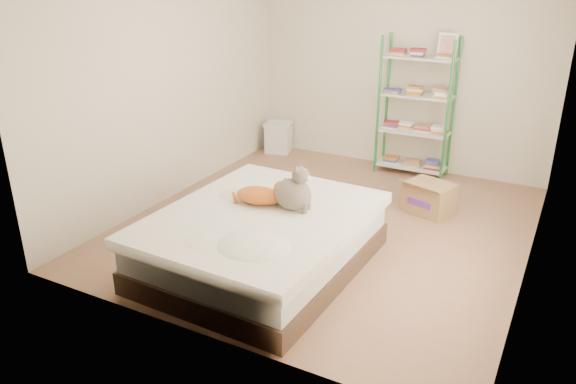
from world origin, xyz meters
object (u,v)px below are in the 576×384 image
Objects in this scene: shelf_unit at (416,110)px; grey_cat at (293,187)px; bed at (262,240)px; orange_cat at (259,193)px; cardboard_box at (429,198)px; white_bin at (278,137)px.

grey_cat is at bearing -95.82° from shelf_unit.
bed is 0.41m from orange_cat.
orange_cat is at bearing 127.16° from bed.
shelf_unit is 1.37m from cardboard_box.
white_bin is (-1.43, 2.90, -0.04)m from bed.
grey_cat is 0.71× the size of cardboard_box.
bed is 5.12× the size of grey_cat.
grey_cat is 0.95× the size of white_bin.
grey_cat is at bearing -58.79° from white_bin.
shelf_unit is at bearing 132.31° from cardboard_box.
orange_cat is 1.22× the size of grey_cat.
cardboard_box is 1.33× the size of white_bin.
shelf_unit is at bearing -10.71° from grey_cat.
cardboard_box is at bearing 63.80° from bed.
orange_cat is 1.16× the size of white_bin.
bed is at bearing -67.36° from orange_cat.
grey_cat is 2.74m from shelf_unit.
shelf_unit is at bearing 82.83° from bed.
cardboard_box is at bearing -23.64° from white_bin.
grey_cat is 0.23× the size of shelf_unit.
orange_cat is at bearing -106.47° from cardboard_box.
shelf_unit is 2.00m from white_bin.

